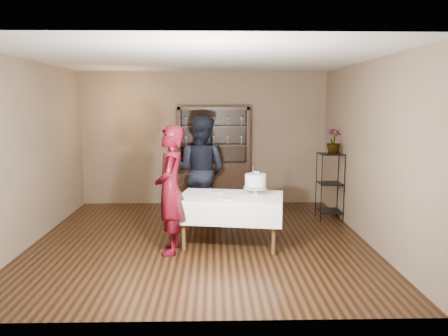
% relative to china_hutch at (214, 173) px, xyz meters
% --- Properties ---
extents(floor, '(5.00, 5.00, 0.00)m').
position_rel_china_hutch_xyz_m(floor, '(-0.20, -2.25, -0.66)').
color(floor, black).
rests_on(floor, ground).
extents(ceiling, '(5.00, 5.00, 0.00)m').
position_rel_china_hutch_xyz_m(ceiling, '(-0.20, -2.25, 2.04)').
color(ceiling, silver).
rests_on(ceiling, back_wall).
extents(back_wall, '(5.00, 0.02, 2.70)m').
position_rel_china_hutch_xyz_m(back_wall, '(-0.20, 0.25, 0.69)').
color(back_wall, brown).
rests_on(back_wall, floor).
extents(wall_left, '(0.02, 5.00, 2.70)m').
position_rel_china_hutch_xyz_m(wall_left, '(-2.70, -2.25, 0.69)').
color(wall_left, brown).
rests_on(wall_left, floor).
extents(wall_right, '(0.02, 5.00, 2.70)m').
position_rel_china_hutch_xyz_m(wall_right, '(2.30, -2.25, 0.69)').
color(wall_right, brown).
rests_on(wall_right, floor).
extents(china_hutch, '(1.40, 0.48, 2.00)m').
position_rel_china_hutch_xyz_m(china_hutch, '(0.00, 0.00, 0.00)').
color(china_hutch, black).
rests_on(china_hutch, floor).
extents(plant_etagere, '(0.42, 0.42, 1.20)m').
position_rel_china_hutch_xyz_m(plant_etagere, '(2.08, -1.05, -0.01)').
color(plant_etagere, black).
rests_on(plant_etagere, floor).
extents(cake_table, '(1.62, 1.15, 0.74)m').
position_rel_china_hutch_xyz_m(cake_table, '(0.25, -2.48, -0.10)').
color(cake_table, white).
rests_on(cake_table, floor).
extents(woman, '(0.43, 0.65, 1.78)m').
position_rel_china_hutch_xyz_m(woman, '(-0.60, -2.77, 0.23)').
color(woman, '#39050B').
rests_on(woman, floor).
extents(man, '(1.11, 1.01, 1.86)m').
position_rel_china_hutch_xyz_m(man, '(-0.22, -1.30, 0.26)').
color(man, black).
rests_on(man, floor).
extents(cake, '(0.35, 0.35, 0.48)m').
position_rel_china_hutch_xyz_m(cake, '(0.61, -2.41, 0.27)').
color(cake, white).
rests_on(cake, cake_table).
extents(plate_near, '(0.25, 0.25, 0.01)m').
position_rel_china_hutch_xyz_m(plate_near, '(0.19, -2.73, 0.09)').
color(plate_near, white).
rests_on(plate_near, cake_table).
extents(plate_far, '(0.23, 0.23, 0.01)m').
position_rel_china_hutch_xyz_m(plate_far, '(0.04, -2.26, 0.09)').
color(plate_far, white).
rests_on(plate_far, cake_table).
extents(potted_plant, '(0.29, 0.29, 0.43)m').
position_rel_china_hutch_xyz_m(potted_plant, '(2.11, -1.07, 0.74)').
color(potted_plant, '#496B33').
rests_on(potted_plant, plant_etagere).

